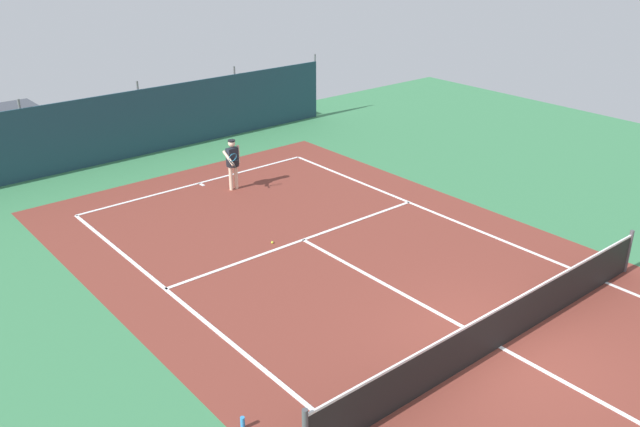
# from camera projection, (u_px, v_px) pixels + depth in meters

# --- Properties ---
(ground_plane) EXTENTS (36.00, 36.00, 0.00)m
(ground_plane) POSITION_uv_depth(u_px,v_px,m) (499.00, 347.00, 13.55)
(ground_plane) COLOR #387A4C
(court_surface) EXTENTS (11.02, 26.60, 0.01)m
(court_surface) POSITION_uv_depth(u_px,v_px,m) (499.00, 347.00, 13.54)
(court_surface) COLOR brown
(court_surface) RESTS_ON ground
(tennis_net) EXTENTS (10.12, 0.10, 1.10)m
(tennis_net) POSITION_uv_depth(u_px,v_px,m) (502.00, 326.00, 13.34)
(tennis_net) COLOR black
(tennis_net) RESTS_ON ground
(back_fence) EXTENTS (16.30, 0.98, 2.70)m
(back_fence) POSITION_uv_depth(u_px,v_px,m) (138.00, 134.00, 24.74)
(back_fence) COLOR #1E3D4C
(back_fence) RESTS_ON ground
(tennis_player) EXTENTS (0.69, 0.77, 1.64)m
(tennis_player) POSITION_uv_depth(u_px,v_px,m) (233.00, 161.00, 21.07)
(tennis_player) COLOR beige
(tennis_player) RESTS_ON ground
(tennis_ball_near_player) EXTENTS (0.07, 0.07, 0.07)m
(tennis_ball_near_player) POSITION_uv_depth(u_px,v_px,m) (272.00, 242.00, 17.85)
(tennis_ball_near_player) COLOR #CCDB33
(tennis_ball_near_player) RESTS_ON ground
(parked_car) EXTENTS (2.03, 4.20, 1.68)m
(parked_car) POSITION_uv_depth(u_px,v_px,m) (18.00, 129.00, 24.73)
(parked_car) COLOR silver
(parked_car) RESTS_ON ground
(water_bottle) EXTENTS (0.08, 0.08, 0.24)m
(water_bottle) POSITION_uv_depth(u_px,v_px,m) (243.00, 423.00, 11.33)
(water_bottle) COLOR #338CD8
(water_bottle) RESTS_ON ground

